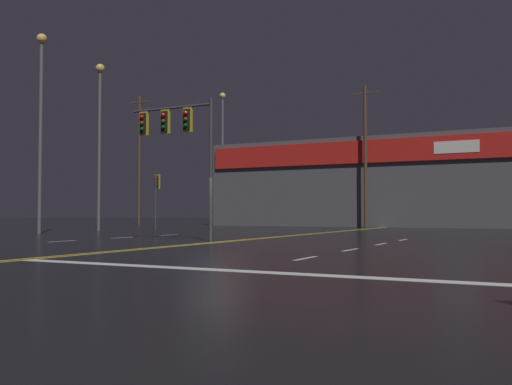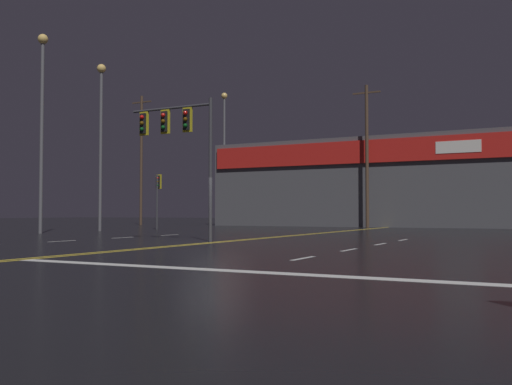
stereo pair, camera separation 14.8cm
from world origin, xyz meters
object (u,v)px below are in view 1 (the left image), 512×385
at_px(traffic_signal_corner_northwest, 157,189).
at_px(streetlight_median_approach, 222,143).
at_px(streetlight_near_left, 100,125).
at_px(streetlight_far_right, 41,108).
at_px(traffic_signal_median, 176,131).

bearing_deg(traffic_signal_corner_northwest, streetlight_median_approach, 99.43).
xyz_separation_m(streetlight_near_left, streetlight_far_right, (0.24, -4.89, 0.27)).
relative_size(traffic_signal_median, traffic_signal_corner_northwest, 1.49).
bearing_deg(streetlight_near_left, traffic_signal_corner_northwest, 77.65).
xyz_separation_m(streetlight_near_left, streetlight_median_approach, (-1.08, 17.12, 0.83)).
distance_m(traffic_signal_median, streetlight_median_approach, 28.45).
relative_size(streetlight_near_left, streetlight_far_right, 0.96).
bearing_deg(traffic_signal_median, streetlight_near_left, 144.50).
bearing_deg(streetlight_far_right, streetlight_near_left, 92.84).
distance_m(traffic_signal_corner_northwest, streetlight_far_right, 10.35).
bearing_deg(streetlight_near_left, streetlight_far_right, -87.16).
bearing_deg(traffic_signal_median, streetlight_far_right, 163.59).
bearing_deg(streetlight_median_approach, streetlight_far_right, -86.57).
xyz_separation_m(traffic_signal_corner_northwest, streetlight_median_approach, (-2.08, 12.54, 4.65)).
xyz_separation_m(traffic_signal_median, streetlight_median_approach, (-12.59, 25.33, 3.01)).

